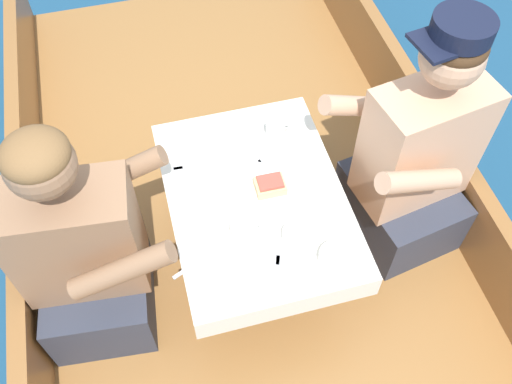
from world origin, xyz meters
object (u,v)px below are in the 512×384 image
at_px(person_starboard, 414,161).
at_px(coffee_cup_starboard, 243,230).
at_px(person_port, 86,255).
at_px(coffee_cup_port, 276,128).
at_px(sandwich, 270,185).

distance_m(person_starboard, coffee_cup_starboard, 0.70).
relative_size(person_starboard, coffee_cup_starboard, 9.91).
height_order(person_port, coffee_cup_port, person_port).
height_order(sandwich, coffee_cup_port, coffee_cup_port).
bearing_deg(coffee_cup_port, person_port, -157.69).
distance_m(sandwich, coffee_cup_starboard, 0.20).
height_order(person_port, coffee_cup_starboard, person_port).
distance_m(coffee_cup_port, coffee_cup_starboard, 0.46).
xyz_separation_m(person_port, person_starboard, (1.20, 0.06, 0.04)).
bearing_deg(person_port, person_starboard, 8.58).
distance_m(person_starboard, coffee_cup_port, 0.52).
height_order(person_port, sandwich, person_port).
distance_m(person_port, person_starboard, 1.20).
bearing_deg(person_starboard, sandwich, -9.43).
bearing_deg(coffee_cup_starboard, sandwich, 48.24).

